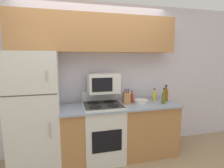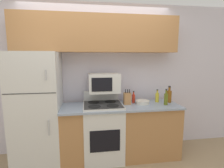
{
  "view_description": "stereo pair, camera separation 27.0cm",
  "coord_description": "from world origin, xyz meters",
  "px_view_note": "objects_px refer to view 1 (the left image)",
  "views": [
    {
      "loc": [
        -0.47,
        -2.33,
        1.65
      ],
      "look_at": [
        0.2,
        0.26,
        1.24
      ],
      "focal_mm": 28.0,
      "sensor_mm": 36.0,
      "label": 1
    },
    {
      "loc": [
        -0.21,
        -2.39,
        1.65
      ],
      "look_at": [
        0.2,
        0.26,
        1.24
      ],
      "focal_mm": 28.0,
      "sensor_mm": 36.0,
      "label": 2
    }
  ],
  "objects_px": {
    "microwave": "(103,83)",
    "bottle_whiskey": "(166,95)",
    "knife_block": "(126,98)",
    "bottle_olive_oil": "(164,97)",
    "stove": "(103,131)",
    "refrigerator": "(35,112)",
    "bottle_cooking_spray": "(154,96)",
    "bottle_hot_sauce": "(132,98)",
    "bowl": "(141,101)"
  },
  "relations": [
    {
      "from": "bottle_whiskey",
      "to": "bottle_olive_oil",
      "type": "relative_size",
      "value": 1.08
    },
    {
      "from": "bottle_cooking_spray",
      "to": "bottle_olive_oil",
      "type": "distance_m",
      "value": 0.21
    },
    {
      "from": "stove",
      "to": "bottle_cooking_spray",
      "type": "relative_size",
      "value": 4.89
    },
    {
      "from": "bottle_cooking_spray",
      "to": "bottle_olive_oil",
      "type": "height_order",
      "value": "bottle_olive_oil"
    },
    {
      "from": "microwave",
      "to": "bottle_olive_oil",
      "type": "xyz_separation_m",
      "value": [
        0.98,
        -0.2,
        -0.25
      ]
    },
    {
      "from": "stove",
      "to": "bowl",
      "type": "relative_size",
      "value": 4.65
    },
    {
      "from": "stove",
      "to": "bowl",
      "type": "xyz_separation_m",
      "value": [
        0.66,
        0.03,
        0.44
      ]
    },
    {
      "from": "stove",
      "to": "bowl",
      "type": "distance_m",
      "value": 0.8
    },
    {
      "from": "stove",
      "to": "knife_block",
      "type": "relative_size",
      "value": 4.3
    },
    {
      "from": "stove",
      "to": "bottle_whiskey",
      "type": "xyz_separation_m",
      "value": [
        1.14,
        0.06,
        0.52
      ]
    },
    {
      "from": "refrigerator",
      "to": "bottle_whiskey",
      "type": "bearing_deg",
      "value": 0.59
    },
    {
      "from": "stove",
      "to": "bottle_olive_oil",
      "type": "relative_size",
      "value": 4.14
    },
    {
      "from": "microwave",
      "to": "stove",
      "type": "bearing_deg",
      "value": -106.56
    },
    {
      "from": "bottle_cooking_spray",
      "to": "bottle_hot_sauce",
      "type": "xyz_separation_m",
      "value": [
        -0.42,
        0.01,
        -0.01
      ]
    },
    {
      "from": "refrigerator",
      "to": "bottle_hot_sauce",
      "type": "xyz_separation_m",
      "value": [
        1.52,
        0.08,
        0.1
      ]
    },
    {
      "from": "microwave",
      "to": "bottle_hot_sauce",
      "type": "bearing_deg",
      "value": 0.12
    },
    {
      "from": "knife_block",
      "to": "bowl",
      "type": "height_order",
      "value": "knife_block"
    },
    {
      "from": "knife_block",
      "to": "bottle_hot_sauce",
      "type": "height_order",
      "value": "knife_block"
    },
    {
      "from": "microwave",
      "to": "bowl",
      "type": "bearing_deg",
      "value": -7.98
    },
    {
      "from": "knife_block",
      "to": "bottle_cooking_spray",
      "type": "distance_m",
      "value": 0.55
    },
    {
      "from": "bottle_hot_sauce",
      "to": "bottle_cooking_spray",
      "type": "bearing_deg",
      "value": -1.26
    },
    {
      "from": "bottle_cooking_spray",
      "to": "bottle_olive_oil",
      "type": "bearing_deg",
      "value": -71.31
    },
    {
      "from": "knife_block",
      "to": "bottle_hot_sauce",
      "type": "relative_size",
      "value": 1.25
    },
    {
      "from": "microwave",
      "to": "bottle_whiskey",
      "type": "xyz_separation_m",
      "value": [
        1.11,
        -0.05,
        -0.24
      ]
    },
    {
      "from": "bottle_whiskey",
      "to": "bottle_cooking_spray",
      "type": "distance_m",
      "value": 0.2
    },
    {
      "from": "bowl",
      "to": "refrigerator",
      "type": "bearing_deg",
      "value": 179.62
    },
    {
      "from": "knife_block",
      "to": "bottle_olive_oil",
      "type": "distance_m",
      "value": 0.62
    },
    {
      "from": "bottle_whiskey",
      "to": "stove",
      "type": "bearing_deg",
      "value": -176.9
    },
    {
      "from": "microwave",
      "to": "bottle_olive_oil",
      "type": "height_order",
      "value": "microwave"
    },
    {
      "from": "refrigerator",
      "to": "microwave",
      "type": "xyz_separation_m",
      "value": [
        1.03,
        0.08,
        0.37
      ]
    },
    {
      "from": "stove",
      "to": "bottle_cooking_spray",
      "type": "xyz_separation_m",
      "value": [
        0.95,
        0.11,
        0.5
      ]
    },
    {
      "from": "refrigerator",
      "to": "bottle_cooking_spray",
      "type": "height_order",
      "value": "refrigerator"
    },
    {
      "from": "knife_block",
      "to": "bottle_whiskey",
      "type": "bearing_deg",
      "value": 1.78
    },
    {
      "from": "stove",
      "to": "bottle_whiskey",
      "type": "height_order",
      "value": "bottle_whiskey"
    },
    {
      "from": "refrigerator",
      "to": "bowl",
      "type": "xyz_separation_m",
      "value": [
        1.65,
        -0.01,
        0.05
      ]
    },
    {
      "from": "bottle_cooking_spray",
      "to": "bottle_hot_sauce",
      "type": "bearing_deg",
      "value": 178.74
    },
    {
      "from": "refrigerator",
      "to": "stove",
      "type": "bearing_deg",
      "value": -2.29
    },
    {
      "from": "stove",
      "to": "bottle_olive_oil",
      "type": "height_order",
      "value": "bottle_olive_oil"
    },
    {
      "from": "stove",
      "to": "bottle_olive_oil",
      "type": "distance_m",
      "value": 1.14
    },
    {
      "from": "microwave",
      "to": "bottle_whiskey",
      "type": "bearing_deg",
      "value": -2.82
    },
    {
      "from": "stove",
      "to": "bowl",
      "type": "height_order",
      "value": "stove"
    },
    {
      "from": "refrigerator",
      "to": "bowl",
      "type": "height_order",
      "value": "refrigerator"
    },
    {
      "from": "knife_block",
      "to": "refrigerator",
      "type": "bearing_deg",
      "value": 179.97
    },
    {
      "from": "stove",
      "to": "knife_block",
      "type": "height_order",
      "value": "knife_block"
    },
    {
      "from": "stove",
      "to": "bottle_hot_sauce",
      "type": "bearing_deg",
      "value": 12.47
    },
    {
      "from": "bottle_hot_sauce",
      "to": "bottle_whiskey",
      "type": "bearing_deg",
      "value": -5.2
    },
    {
      "from": "knife_block",
      "to": "bottle_olive_oil",
      "type": "bearing_deg",
      "value": -11.76
    },
    {
      "from": "refrigerator",
      "to": "bottle_olive_oil",
      "type": "height_order",
      "value": "refrigerator"
    },
    {
      "from": "bottle_whiskey",
      "to": "bottle_cooking_spray",
      "type": "relative_size",
      "value": 1.27
    },
    {
      "from": "bowl",
      "to": "bottle_cooking_spray",
      "type": "distance_m",
      "value": 0.3
    }
  ]
}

